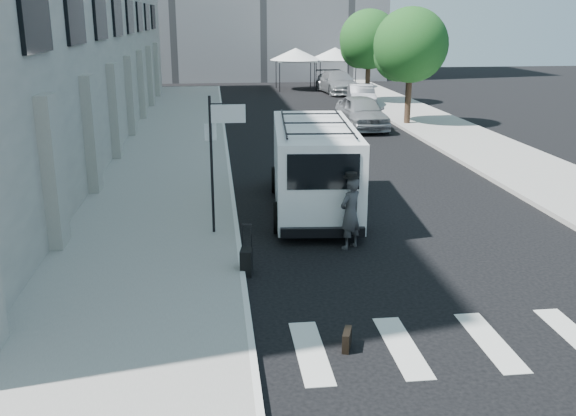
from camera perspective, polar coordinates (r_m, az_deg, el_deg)
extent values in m
plane|color=black|center=(14.03, 4.24, -6.46)|extent=(120.00, 120.00, 0.00)
cube|color=gray|center=(29.22, -9.99, 5.68)|extent=(4.50, 48.00, 0.15)
cube|color=gray|center=(35.06, 12.71, 7.32)|extent=(4.00, 56.00, 0.15)
cube|color=gray|center=(31.96, -23.99, 16.17)|extent=(10.00, 44.00, 12.00)
cylinder|color=black|center=(16.27, -6.80, 3.75)|extent=(0.07, 0.07, 3.50)
cube|color=white|center=(16.12, -6.90, 6.72)|extent=(0.30, 0.03, 0.42)
cube|color=white|center=(16.03, -5.33, 8.34)|extent=(0.85, 0.06, 0.45)
cylinder|color=black|center=(34.44, 10.62, 9.51)|extent=(0.32, 0.32, 2.80)
sphere|color=#1A4B18|center=(34.22, 10.87, 14.05)|extent=(3.80, 3.80, 3.80)
sphere|color=#1A4B18|center=(34.71, 9.87, 13.19)|extent=(2.66, 2.66, 2.66)
cylinder|color=black|center=(43.07, 7.09, 11.04)|extent=(0.32, 0.32, 2.80)
sphere|color=#1A4B18|center=(42.90, 7.22, 14.67)|extent=(3.80, 3.80, 3.80)
sphere|color=#1A4B18|center=(43.41, 6.47, 13.96)|extent=(2.66, 2.66, 2.66)
cylinder|color=black|center=(49.72, -0.74, 11.54)|extent=(0.06, 0.06, 2.20)
cylinder|color=black|center=(50.09, 2.51, 11.56)|extent=(0.06, 0.06, 2.20)
cylinder|color=black|center=(52.50, -1.07, 11.81)|extent=(0.06, 0.06, 2.20)
cylinder|color=black|center=(52.85, 2.02, 11.83)|extent=(0.06, 0.06, 2.20)
cube|color=white|center=(51.19, 0.68, 12.98)|extent=(3.00, 3.00, 0.12)
cone|color=white|center=(51.16, 0.69, 13.54)|extent=(4.00, 4.00, 0.90)
cylinder|color=black|center=(50.65, 2.88, 11.62)|extent=(0.06, 0.06, 2.20)
cylinder|color=black|center=(51.18, 6.03, 11.60)|extent=(0.06, 0.06, 2.20)
cylinder|color=black|center=(53.40, 2.37, 11.88)|extent=(0.06, 0.06, 2.20)
cylinder|color=black|center=(53.91, 5.38, 11.87)|extent=(0.06, 0.06, 2.20)
cube|color=white|center=(52.18, 4.19, 13.01)|extent=(3.00, 3.00, 0.12)
cone|color=white|center=(52.15, 4.20, 13.55)|extent=(4.00, 4.00, 0.90)
imported|color=#3A3A3D|center=(15.71, 5.56, -0.46)|extent=(0.78, 0.74, 1.80)
cube|color=black|center=(11.29, 5.26, -11.57)|extent=(0.25, 0.46, 0.34)
cube|color=black|center=(14.24, -3.73, -4.82)|extent=(0.31, 0.44, 0.58)
cylinder|color=black|center=(14.24, -4.09, -2.51)|extent=(0.02, 0.02, 0.55)
cylinder|color=black|center=(14.22, -3.29, -2.52)|extent=(0.02, 0.02, 0.55)
cube|color=black|center=(14.14, -3.71, -1.48)|extent=(0.22, 0.06, 0.03)
cube|color=white|center=(18.62, 2.31, 3.80)|extent=(2.69, 6.14, 2.33)
cube|color=white|center=(21.92, 1.65, 4.34)|extent=(2.18, 1.16, 1.22)
cube|color=black|center=(15.62, 3.16, 3.25)|extent=(1.77, 0.23, 0.89)
cylinder|color=black|center=(20.84, -1.04, 2.54)|extent=(0.38, 0.86, 0.84)
cylinder|color=black|center=(20.98, 4.72, 2.58)|extent=(0.38, 0.86, 0.84)
cylinder|color=black|center=(16.89, -0.78, -0.84)|extent=(0.38, 0.86, 0.84)
cylinder|color=black|center=(17.07, 6.31, -0.76)|extent=(0.38, 0.86, 0.84)
imported|color=gray|center=(33.20, 6.57, 8.46)|extent=(2.15, 5.01, 1.68)
imported|color=#515358|center=(41.26, 6.53, 9.86)|extent=(2.08, 4.52, 1.44)
imported|color=gray|center=(48.95, 4.43, 11.08)|extent=(2.84, 5.81, 1.63)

